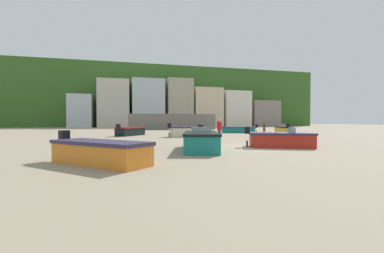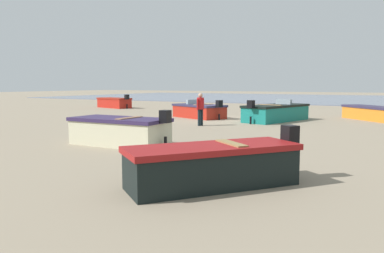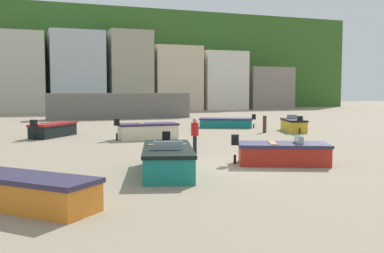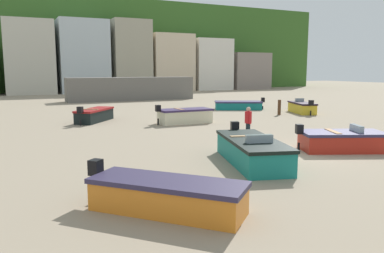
{
  "view_description": "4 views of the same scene",
  "coord_description": "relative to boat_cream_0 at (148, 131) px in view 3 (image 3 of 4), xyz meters",
  "views": [
    {
      "loc": [
        -6.95,
        -13.65,
        1.5
      ],
      "look_at": [
        -0.24,
        10.8,
        0.93
      ],
      "focal_mm": 25.03,
      "sensor_mm": 36.0,
      "label": 1
    },
    {
      "loc": [
        -9.15,
        20.24,
        2.08
      ],
      "look_at": [
        -2.13,
        7.51,
        0.46
      ],
      "focal_mm": 35.93,
      "sensor_mm": 36.0,
      "label": 2
    },
    {
      "loc": [
        -7.59,
        -15.59,
        2.86
      ],
      "look_at": [
        2.44,
        11.16,
        0.57
      ],
      "focal_mm": 42.45,
      "sensor_mm": 36.0,
      "label": 3
    },
    {
      "loc": [
        -10.86,
        -12.32,
        3.42
      ],
      "look_at": [
        -2.8,
        4.65,
        0.64
      ],
      "focal_mm": 35.97,
      "sensor_mm": 36.0,
      "label": 4
    }
  ],
  "objects": [
    {
      "name": "boat_red_2",
      "position": [
        2.56,
        -10.61,
        -0.05
      ],
      "size": [
        3.84,
        2.91,
        1.14
      ],
      "rotation": [
        0.0,
        0.0,
        4.3
      ],
      "color": "#B52518",
      "rests_on": "ground"
    },
    {
      "name": "beach_walker_foreground",
      "position": [
        0.41,
        -6.68,
        0.48
      ],
      "size": [
        0.4,
        0.54,
        1.62
      ],
      "rotation": [
        0.0,
        0.0,
        1.38
      ],
      "color": "black",
      "rests_on": "ground"
    },
    {
      "name": "townhouse_centre_right",
      "position": [
        13.92,
        36.82,
        4.08
      ],
      "size": [
        6.77,
        5.8,
        9.1
      ],
      "primitive_type": "cube",
      "color": "beige",
      "rests_on": "ground"
    },
    {
      "name": "boat_yellow_3",
      "position": [
        10.87,
        1.37,
        -0.03
      ],
      "size": [
        2.31,
        3.65,
        1.17
      ],
      "rotation": [
        0.0,
        0.0,
        5.93
      ],
      "color": "gold",
      "rests_on": "ground"
    },
    {
      "name": "boat_cream_0",
      "position": [
        0.0,
        0.0,
        0.0
      ],
      "size": [
        3.7,
        1.51,
        1.25
      ],
      "rotation": [
        0.0,
        0.0,
        4.72
      ],
      "color": "beige",
      "rests_on": "ground"
    },
    {
      "name": "boat_orange_7",
      "position": [
        -6.84,
        -14.07,
        -0.06
      ],
      "size": [
        3.57,
        3.69,
        1.12
      ],
      "rotation": [
        0.0,
        0.0,
        3.89
      ],
      "color": "orange",
      "rests_on": "ground"
    },
    {
      "name": "ground_plane",
      "position": [
        0.75,
        -10.08,
        -0.48
      ],
      "size": [
        160.0,
        160.0,
        0.0
      ],
      "primitive_type": "plane",
      "color": "gray"
    },
    {
      "name": "boat_teal_5",
      "position": [
        7.77,
        5.89,
        -0.11
      ],
      "size": [
        4.33,
        3.23,
        1.04
      ],
      "rotation": [
        0.0,
        0.0,
        1.12
      ],
      "color": "#117372",
      "rests_on": "ground"
    },
    {
      "name": "headland_hill",
      "position": [
        0.75,
        55.92,
        6.99
      ],
      "size": [
        90.0,
        32.0,
        14.93
      ],
      "primitive_type": "cube",
      "color": "#366024",
      "rests_on": "ground"
    },
    {
      "name": "townhouse_left",
      "position": [
        -7.29,
        36.91,
        4.65
      ],
      "size": [
        6.51,
        5.97,
        10.26
      ],
      "primitive_type": "cube",
      "color": "beige",
      "rests_on": "ground"
    },
    {
      "name": "townhouse_centre",
      "position": [
        7.19,
        36.53,
        5.0
      ],
      "size": [
        5.77,
        5.22,
        10.95
      ],
      "primitive_type": "cube",
      "color": "#A59E88",
      "rests_on": "ground"
    },
    {
      "name": "boat_teal_1",
      "position": [
        -2.19,
        -10.84,
        -0.0
      ],
      "size": [
        2.85,
        4.84,
        1.24
      ],
      "rotation": [
        0.0,
        0.0,
        2.86
      ],
      "color": "#16776F",
      "rests_on": "ground"
    },
    {
      "name": "townhouse_centre_left",
      "position": [
        0.08,
        37.19,
        4.84
      ],
      "size": [
        7.01,
        6.53,
        10.63
      ],
      "primitive_type": "cube",
      "color": "silver",
      "rests_on": "ground"
    },
    {
      "name": "boat_black_4",
      "position": [
        -5.1,
        3.28,
        -0.04
      ],
      "size": [
        3.14,
        3.54,
        1.17
      ],
      "rotation": [
        0.0,
        0.0,
        5.62
      ],
      "color": "black",
      "rests_on": "ground"
    },
    {
      "name": "townhouse_far_right",
      "position": [
        28.79,
        37.28,
        2.71
      ],
      "size": [
        7.2,
        6.71,
        6.37
      ],
      "primitive_type": "cube",
      "color": "gray",
      "rests_on": "ground"
    },
    {
      "name": "mooring_post_near_water",
      "position": [
        8.41,
        1.09,
        0.1
      ],
      "size": [
        0.24,
        0.24,
        1.15
      ],
      "primitive_type": "cylinder",
      "color": "#4A2E1C",
      "rests_on": "ground"
    },
    {
      "name": "townhouse_right",
      "position": [
        21.19,
        36.48,
        3.8
      ],
      "size": [
        6.59,
        5.11,
        8.56
      ],
      "primitive_type": "cube",
      "color": "silver",
      "rests_on": "ground"
    },
    {
      "name": "harbor_pier",
      "position": [
        2.4,
        19.92,
        0.81
      ],
      "size": [
        14.28,
        2.4,
        2.57
      ],
      "primitive_type": "cube",
      "color": "#68645E",
      "rests_on": "ground"
    }
  ]
}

